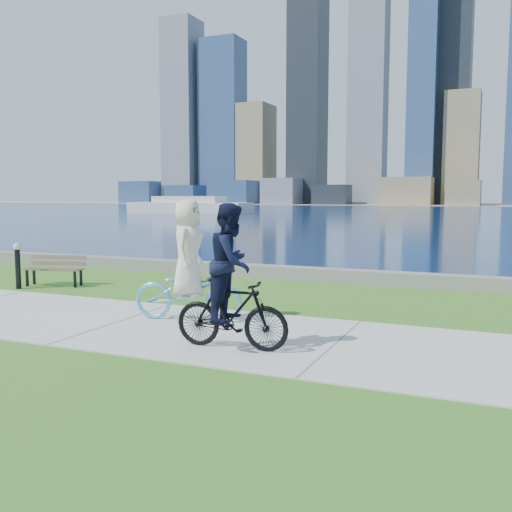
{
  "coord_description": "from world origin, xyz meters",
  "views": [
    {
      "loc": [
        6.27,
        -8.25,
        2.28
      ],
      "look_at": [
        1.89,
        1.89,
        1.1
      ],
      "focal_mm": 40.0,
      "sensor_mm": 36.0,
      "label": 1
    }
  ],
  "objects_px": {
    "park_bench": "(55,267)",
    "cyclist_man": "(231,288)",
    "cyclist_woman": "(188,276)",
    "bollard_lamp": "(18,263)"
  },
  "relations": [
    {
      "from": "park_bench",
      "to": "cyclist_man",
      "type": "xyz_separation_m",
      "value": [
        6.73,
        -3.68,
        0.46
      ]
    },
    {
      "from": "cyclist_woman",
      "to": "cyclist_man",
      "type": "relative_size",
      "value": 1.02
    },
    {
      "from": "cyclist_woman",
      "to": "cyclist_man",
      "type": "xyz_separation_m",
      "value": [
        1.56,
        -1.43,
        0.09
      ]
    },
    {
      "from": "park_bench",
      "to": "bollard_lamp",
      "type": "xyz_separation_m",
      "value": [
        -0.48,
        -0.76,
        0.18
      ]
    },
    {
      "from": "park_bench",
      "to": "cyclist_man",
      "type": "bearing_deg",
      "value": -43.31
    },
    {
      "from": "park_bench",
      "to": "bollard_lamp",
      "type": "height_order",
      "value": "bollard_lamp"
    },
    {
      "from": "park_bench",
      "to": "cyclist_man",
      "type": "relative_size",
      "value": 0.72
    },
    {
      "from": "cyclist_woman",
      "to": "cyclist_man",
      "type": "bearing_deg",
      "value": -144.29
    },
    {
      "from": "cyclist_woman",
      "to": "park_bench",
      "type": "bearing_deg",
      "value": 54.75
    },
    {
      "from": "cyclist_woman",
      "to": "cyclist_man",
      "type": "distance_m",
      "value": 2.12
    }
  ]
}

